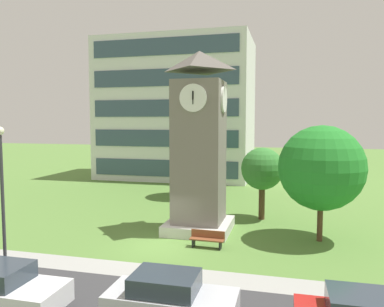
{
  "coord_description": "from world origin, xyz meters",
  "views": [
    {
      "loc": [
        6.5,
        -18.39,
        6.55
      ],
      "look_at": [
        0.69,
        4.3,
        4.58
      ],
      "focal_mm": 35.33,
      "sensor_mm": 36.0,
      "label": 1
    }
  ],
  "objects": [
    {
      "name": "kerb_strip",
      "position": [
        0.0,
        -3.29,
        0.0
      ],
      "size": [
        120.0,
        1.6,
        0.01
      ],
      "primitive_type": "cube",
      "color": "#9E9E99",
      "rests_on": "ground"
    },
    {
      "name": "office_building",
      "position": [
        -6.35,
        24.84,
        8.0
      ],
      "size": [
        17.34,
        10.34,
        16.0
      ],
      "color": "silver",
      "rests_on": "ground"
    },
    {
      "name": "tree_by_building",
      "position": [
        8.27,
        3.07,
        4.05
      ],
      "size": [
        4.64,
        4.64,
        6.38
      ],
      "color": "#513823",
      "rests_on": "ground"
    },
    {
      "name": "ground_plane",
      "position": [
        0.0,
        0.0,
        0.0
      ],
      "size": [
        160.0,
        160.0,
        0.0
      ],
      "primitive_type": "plane",
      "color": "#567F38"
    },
    {
      "name": "park_bench",
      "position": [
        2.5,
        0.44,
        0.46
      ],
      "size": [
        1.82,
        0.55,
        0.88
      ],
      "color": "brown",
      "rests_on": "ground"
    },
    {
      "name": "street_lamp",
      "position": [
        -5.33,
        -4.95,
        3.9
      ],
      "size": [
        0.36,
        0.36,
        6.35
      ],
      "color": "#333338",
      "rests_on": "ground"
    },
    {
      "name": "parked_car_silver",
      "position": [
        2.91,
        -7.22,
        0.86
      ],
      "size": [
        4.22,
        2.01,
        1.69
      ],
      "color": "silver",
      "rests_on": "ground"
    },
    {
      "name": "clock_tower",
      "position": [
        1.39,
        3.29,
        4.77
      ],
      "size": [
        3.79,
        3.79,
        10.65
      ],
      "color": "slate",
      "rests_on": "ground"
    },
    {
      "name": "tree_streetside",
      "position": [
        4.85,
        7.0,
        3.4
      ],
      "size": [
        2.82,
        2.82,
        4.85
      ],
      "color": "#513823",
      "rests_on": "ground"
    },
    {
      "name": "tree_near_tower",
      "position": [
        -1.34,
        13.07,
        4.36
      ],
      "size": [
        4.36,
        4.36,
        6.55
      ],
      "color": "#513823",
      "rests_on": "ground"
    }
  ]
}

